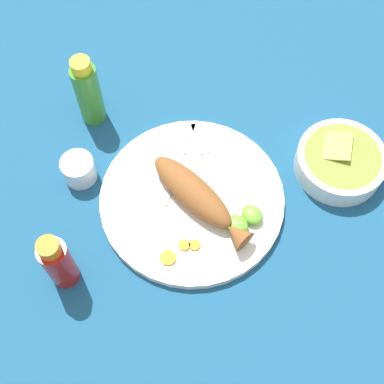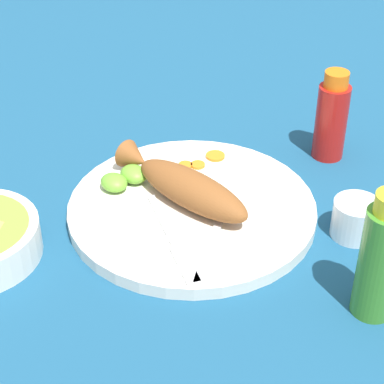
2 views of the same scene
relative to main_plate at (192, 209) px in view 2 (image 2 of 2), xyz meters
name	(u,v)px [view 2 (image 2 of 2)]	position (x,y,z in m)	size (l,w,h in m)	color
ground_plane	(192,215)	(0.00, 0.00, -0.01)	(4.00, 4.00, 0.00)	navy
main_plate	(192,209)	(0.00, 0.00, 0.00)	(0.34, 0.34, 0.02)	white
fried_fish	(184,186)	(-0.01, 0.00, 0.03)	(0.23, 0.06, 0.05)	brown
fork_near	(213,242)	(0.08, -0.04, 0.01)	(0.11, 0.16, 0.00)	silver
fork_far	(174,243)	(0.04, -0.08, 0.01)	(0.17, 0.10, 0.00)	silver
carrot_slice_near	(215,156)	(-0.06, 0.11, 0.01)	(0.03, 0.03, 0.00)	orange
carrot_slice_mid	(198,165)	(-0.06, 0.07, 0.01)	(0.02, 0.02, 0.00)	orange
carrot_slice_far	(185,165)	(-0.07, 0.06, 0.01)	(0.02, 0.02, 0.00)	orange
lime_wedge_main	(134,174)	(-0.10, -0.02, 0.02)	(0.04, 0.04, 0.02)	#6BB233
lime_wedge_side	(114,182)	(-0.10, -0.05, 0.02)	(0.04, 0.03, 0.02)	#6BB233
hot_sauce_bottle_red	(332,118)	(0.04, 0.26, 0.06)	(0.05, 0.05, 0.14)	#B21914
hot_sauce_bottle_green	(381,259)	(0.28, 0.01, 0.07)	(0.05, 0.05, 0.16)	#3D8428
salt_cup	(355,221)	(0.18, 0.12, 0.01)	(0.06, 0.06, 0.05)	silver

